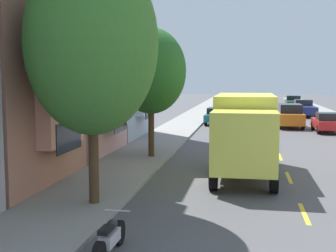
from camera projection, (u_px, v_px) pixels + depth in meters
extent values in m
plane|color=#4C4C4F|center=(268.00, 129.00, 36.02)|extent=(160.00, 160.00, 0.00)
cube|color=gray|center=(176.00, 129.00, 35.26)|extent=(3.20, 120.00, 0.14)
cube|color=yellow|center=(304.00, 213.00, 13.48)|extent=(0.14, 2.20, 0.01)
cube|color=yellow|center=(289.00, 177.00, 18.38)|extent=(0.14, 2.20, 0.01)
cube|color=yellow|center=(280.00, 157.00, 23.28)|extent=(0.14, 2.20, 0.01)
cube|color=yellow|center=(274.00, 143.00, 28.18)|extent=(0.14, 2.20, 0.01)
cube|color=yellow|center=(270.00, 134.00, 33.08)|extent=(0.14, 2.20, 0.01)
cube|color=yellow|center=(267.00, 126.00, 37.98)|extent=(0.14, 2.20, 0.01)
cube|color=yellow|center=(265.00, 121.00, 42.88)|extent=(0.14, 2.20, 0.01)
cube|color=yellow|center=(263.00, 117.00, 47.78)|extent=(0.14, 2.20, 0.01)
cube|color=yellow|center=(261.00, 113.00, 52.68)|extent=(0.14, 2.20, 0.01)
cube|color=#E19B83|center=(59.00, 31.00, 16.22)|extent=(0.55, 3.01, 8.22)
cube|color=#1E232D|center=(69.00, 136.00, 16.56)|extent=(0.04, 2.29, 1.10)
cube|color=#1E232D|center=(67.00, 49.00, 16.23)|extent=(0.04, 2.29, 1.10)
cube|color=#CC9E9E|center=(10.00, 59.00, 24.01)|extent=(10.89, 6.70, 10.05)
cube|color=#FECACA|center=(114.00, 50.00, 23.00)|extent=(0.55, 3.01, 7.84)
cube|color=#1E232D|center=(121.00, 121.00, 23.33)|extent=(0.04, 2.29, 1.10)
cube|color=#1E232D|center=(120.00, 62.00, 23.02)|extent=(0.04, 2.29, 1.10)
cube|color=#1E232D|center=(119.00, 2.00, 22.70)|extent=(0.04, 2.29, 1.10)
cube|color=#9EB7CC|center=(54.00, 59.00, 30.84)|extent=(12.04, 6.70, 10.73)
cube|color=#CAE7FE|center=(144.00, 51.00, 29.72)|extent=(0.55, 3.01, 8.37)
cube|color=#1E232D|center=(149.00, 110.00, 30.08)|extent=(0.04, 2.29, 1.10)
cube|color=#1E232D|center=(149.00, 61.00, 29.74)|extent=(0.04, 2.29, 1.10)
cube|color=#1E232D|center=(149.00, 11.00, 29.41)|extent=(0.04, 2.29, 1.10)
cylinder|color=#47331E|center=(94.00, 158.00, 14.03)|extent=(0.31, 0.31, 2.84)
ellipsoid|color=#387028|center=(92.00, 43.00, 13.66)|extent=(4.04, 4.04, 5.61)
cylinder|color=#47331E|center=(151.00, 130.00, 22.52)|extent=(0.30, 0.30, 2.66)
ellipsoid|color=#235B23|center=(151.00, 71.00, 22.21)|extent=(3.46, 3.46, 4.23)
cube|color=#D8D84C|center=(245.00, 125.00, 19.51)|extent=(2.42, 4.97, 2.66)
cube|color=#D8D84C|center=(244.00, 142.00, 15.98)|extent=(2.31, 1.91, 2.20)
cube|color=black|center=(244.00, 132.00, 15.05)|extent=(2.02, 0.09, 0.97)
cube|color=black|center=(245.00, 152.00, 22.03)|extent=(2.40, 0.17, 0.24)
cylinder|color=black|center=(214.00, 177.00, 16.25)|extent=(0.28, 0.96, 0.96)
cylinder|color=black|center=(274.00, 179.00, 15.88)|extent=(0.28, 0.96, 0.96)
cylinder|color=black|center=(222.00, 154.00, 21.11)|extent=(0.28, 0.96, 0.96)
cylinder|color=black|center=(268.00, 156.00, 20.74)|extent=(0.28, 0.96, 0.96)
cylinder|color=black|center=(220.00, 159.00, 20.03)|extent=(0.28, 0.96, 0.96)
cylinder|color=black|center=(269.00, 160.00, 19.66)|extent=(0.28, 0.96, 0.96)
cube|color=navy|center=(305.00, 110.00, 47.78)|extent=(2.05, 5.32, 0.80)
cube|color=black|center=(303.00, 102.00, 48.85)|extent=(1.77, 1.61, 0.60)
cylinder|color=black|center=(311.00, 112.00, 49.44)|extent=(0.23, 0.66, 0.66)
cylinder|color=black|center=(294.00, 112.00, 49.73)|extent=(0.23, 0.66, 0.66)
cylinder|color=black|center=(316.00, 115.00, 45.91)|extent=(0.23, 0.66, 0.66)
cylinder|color=black|center=(298.00, 115.00, 46.19)|extent=(0.23, 0.66, 0.66)
cube|color=black|center=(226.00, 104.00, 60.41)|extent=(1.78, 4.02, 0.62)
cube|color=black|center=(226.00, 99.00, 60.82)|extent=(1.55, 1.70, 0.55)
cylinder|color=black|center=(219.00, 107.00, 59.23)|extent=(0.23, 0.66, 0.66)
cylinder|color=black|center=(231.00, 107.00, 58.98)|extent=(0.23, 0.66, 0.66)
cylinder|color=black|center=(220.00, 106.00, 61.90)|extent=(0.23, 0.66, 0.66)
cylinder|color=black|center=(232.00, 106.00, 61.65)|extent=(0.23, 0.66, 0.66)
cube|color=#194C28|center=(294.00, 104.00, 59.49)|extent=(2.14, 5.35, 0.80)
cube|color=black|center=(293.00, 98.00, 60.56)|extent=(1.80, 1.64, 0.60)
cylinder|color=black|center=(299.00, 106.00, 61.12)|extent=(0.24, 0.67, 0.66)
cylinder|color=black|center=(286.00, 106.00, 61.47)|extent=(0.24, 0.67, 0.66)
cylinder|color=black|center=(302.00, 108.00, 57.60)|extent=(0.24, 0.67, 0.66)
cylinder|color=black|center=(288.00, 107.00, 57.95)|extent=(0.24, 0.67, 0.66)
cube|color=#195B60|center=(217.00, 117.00, 39.94)|extent=(1.91, 4.54, 0.60)
cube|color=black|center=(217.00, 111.00, 40.10)|extent=(1.64, 2.20, 0.50)
cylinder|color=black|center=(206.00, 122.00, 38.63)|extent=(0.24, 0.67, 0.66)
cylinder|color=black|center=(224.00, 122.00, 38.33)|extent=(0.24, 0.67, 0.66)
cylinder|color=black|center=(209.00, 119.00, 41.62)|extent=(0.24, 0.67, 0.66)
cylinder|color=black|center=(227.00, 119.00, 41.31)|extent=(0.24, 0.67, 0.66)
cube|color=#AD1E1E|center=(326.00, 124.00, 33.89)|extent=(1.76, 4.01, 0.62)
cube|color=black|center=(328.00, 116.00, 33.36)|extent=(1.54, 1.69, 0.55)
cylinder|color=black|center=(333.00, 126.00, 35.13)|extent=(0.22, 0.66, 0.66)
cylinder|color=black|center=(313.00, 126.00, 35.38)|extent=(0.22, 0.66, 0.66)
cylinder|color=black|center=(319.00, 130.00, 32.71)|extent=(0.22, 0.66, 0.66)
cube|color=orange|center=(290.00, 118.00, 37.18)|extent=(1.95, 4.80, 0.90)
cube|color=black|center=(290.00, 108.00, 37.10)|extent=(1.72, 2.78, 0.70)
cylinder|color=black|center=(298.00, 122.00, 38.68)|extent=(0.22, 0.66, 0.66)
cylinder|color=black|center=(278.00, 121.00, 38.98)|extent=(0.22, 0.66, 0.66)
cylinder|color=black|center=(303.00, 126.00, 35.48)|extent=(0.22, 0.66, 0.66)
cylinder|color=black|center=(280.00, 125.00, 35.78)|extent=(0.22, 0.66, 0.66)
cylinder|color=black|center=(119.00, 233.00, 10.94)|extent=(0.15, 0.60, 0.60)
cube|color=silver|center=(110.00, 238.00, 10.22)|extent=(0.30, 0.82, 0.28)
ellipsoid|color=black|center=(112.00, 224.00, 10.36)|extent=(0.24, 0.48, 0.22)
cube|color=black|center=(106.00, 230.00, 9.93)|extent=(0.23, 0.52, 0.10)
cylinder|color=silver|center=(118.00, 211.00, 10.76)|extent=(0.62, 0.04, 0.03)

